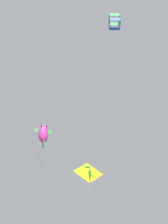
% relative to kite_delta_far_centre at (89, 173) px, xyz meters
% --- Properties ---
extents(kite_delta_far_centre, '(3.31, 1.40, 3.43)m').
position_rel_kite_delta_far_centre_xyz_m(kite_delta_far_centre, '(0.00, 0.00, 0.00)').
color(kite_delta_far_centre, yellow).
extents(kite_fish_low_drifter, '(2.41, 1.84, 6.30)m').
position_rel_kite_delta_far_centre_xyz_m(kite_fish_low_drifter, '(-7.26, -9.30, 1.61)').
color(kite_fish_low_drifter, '#DB2D93').
extents(kite_box_upper_right, '(1.58, 1.99, 2.15)m').
position_rel_kite_delta_far_centre_xyz_m(kite_box_upper_right, '(-0.35, -12.80, 14.62)').
color(kite_box_upper_right, green).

